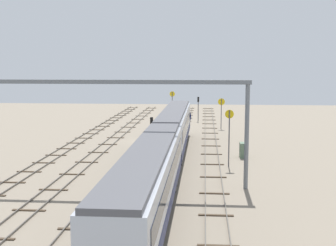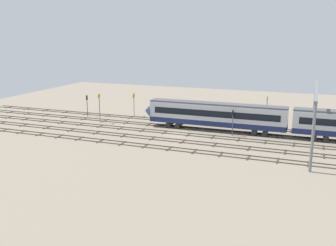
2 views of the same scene
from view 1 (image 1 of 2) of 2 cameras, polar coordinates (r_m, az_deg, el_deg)
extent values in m
plane|color=gray|center=(59.90, -2.99, -2.36)|extent=(109.81, 109.81, 0.00)
cube|color=#59544C|center=(59.39, 6.09, -2.40)|extent=(93.81, 0.07, 0.16)
cube|color=#59544C|center=(59.37, 4.70, -2.39)|extent=(93.81, 0.07, 0.16)
cube|color=#473828|center=(26.67, 6.34, -15.13)|extent=(0.24, 2.40, 0.08)
cube|color=#473828|center=(31.54, 6.06, -11.48)|extent=(0.24, 2.40, 0.08)
cube|color=#473828|center=(36.51, 5.86, -8.81)|extent=(0.24, 2.40, 0.08)
cube|color=#473828|center=(41.54, 5.71, -6.79)|extent=(0.24, 2.40, 0.08)
cube|color=#473828|center=(46.60, 5.60, -5.20)|extent=(0.24, 2.40, 0.08)
cube|color=#473828|center=(51.70, 5.50, -3.93)|extent=(0.24, 2.40, 0.08)
cube|color=#473828|center=(56.82, 5.43, -2.89)|extent=(0.24, 2.40, 0.08)
cube|color=#473828|center=(61.95, 5.36, -2.01)|extent=(0.24, 2.40, 0.08)
cube|color=#473828|center=(67.09, 5.31, -1.28)|extent=(0.24, 2.40, 0.08)
cube|color=#473828|center=(72.25, 5.26, -0.64)|extent=(0.24, 2.40, 0.08)
cube|color=#473828|center=(77.41, 5.22, -0.09)|extent=(0.24, 2.40, 0.08)
cube|color=#473828|center=(82.58, 5.19, 0.39)|extent=(0.24, 2.40, 0.08)
cube|color=#473828|center=(87.75, 5.16, 0.81)|extent=(0.24, 2.40, 0.08)
cube|color=#473828|center=(92.93, 5.13, 1.18)|extent=(0.24, 2.40, 0.08)
cube|color=#473828|center=(98.11, 5.11, 1.52)|extent=(0.24, 2.40, 0.08)
cube|color=#473828|center=(103.30, 5.08, 1.82)|extent=(0.24, 2.40, 0.08)
cube|color=#59544C|center=(59.43, 1.87, -2.35)|extent=(93.81, 0.07, 0.16)
cube|color=#59544C|center=(59.52, 0.49, -2.34)|extent=(93.81, 0.07, 0.16)
cube|color=#473828|center=(30.02, -2.41, -12.45)|extent=(0.24, 2.40, 0.08)
cube|color=#473828|center=(34.43, -1.44, -9.79)|extent=(0.24, 2.40, 0.08)
cube|color=#473828|center=(38.91, -0.71, -7.74)|extent=(0.24, 2.40, 0.08)
cube|color=#473828|center=(43.44, -0.13, -6.11)|extent=(0.24, 2.40, 0.08)
cube|color=#473828|center=(47.99, 0.34, -4.79)|extent=(0.24, 2.40, 0.08)
cube|color=#473828|center=(52.57, 0.72, -3.70)|extent=(0.24, 2.40, 0.08)
cube|color=#473828|center=(57.17, 1.04, -2.79)|extent=(0.24, 2.40, 0.08)
cube|color=#473828|center=(61.78, 1.31, -2.01)|extent=(0.24, 2.40, 0.08)
cube|color=#473828|center=(66.41, 1.55, -1.34)|extent=(0.24, 2.40, 0.08)
cube|color=#473828|center=(71.04, 1.75, -0.75)|extent=(0.24, 2.40, 0.08)
cube|color=#473828|center=(75.68, 1.93, -0.24)|extent=(0.24, 2.40, 0.08)
cube|color=#473828|center=(80.32, 2.09, 0.21)|extent=(0.24, 2.40, 0.08)
cube|color=#473828|center=(84.97, 2.23, 0.61)|extent=(0.24, 2.40, 0.08)
cube|color=#473828|center=(89.63, 2.36, 0.97)|extent=(0.24, 2.40, 0.08)
cube|color=#473828|center=(94.29, 2.47, 1.30)|extent=(0.24, 2.40, 0.08)
cube|color=#473828|center=(98.95, 2.57, 1.59)|extent=(0.24, 2.40, 0.08)
cube|color=#473828|center=(103.61, 2.67, 1.86)|extent=(0.24, 2.40, 0.08)
cube|color=#59544C|center=(59.80, -2.31, -2.30)|extent=(93.81, 0.07, 0.16)
cube|color=#59544C|center=(59.98, -3.67, -2.27)|extent=(93.81, 0.07, 0.16)
cube|color=#473828|center=(29.49, -11.44, -12.97)|extent=(0.24, 2.40, 0.08)
cube|color=#473828|center=(33.37, -9.40, -10.46)|extent=(0.24, 2.40, 0.08)
cube|color=#473828|center=(37.34, -7.80, -8.47)|extent=(0.24, 2.40, 0.08)
cube|color=#473828|center=(41.36, -6.53, -6.86)|extent=(0.24, 2.40, 0.08)
cube|color=#473828|center=(45.43, -5.49, -5.54)|extent=(0.24, 2.40, 0.08)
cube|color=#473828|center=(49.54, -4.62, -4.43)|extent=(0.24, 2.40, 0.08)
cube|color=#473828|center=(53.66, -3.89, -3.49)|extent=(0.24, 2.40, 0.08)
cube|color=#473828|center=(57.81, -3.27, -2.68)|extent=(0.24, 2.40, 0.08)
cube|color=#473828|center=(61.98, -2.73, -1.99)|extent=(0.24, 2.40, 0.08)
cube|color=#473828|center=(66.15, -2.26, -1.38)|extent=(0.24, 2.40, 0.08)
cube|color=#473828|center=(70.34, -1.84, -0.84)|extent=(0.24, 2.40, 0.08)
cube|color=#473828|center=(74.54, -1.47, -0.36)|extent=(0.24, 2.40, 0.08)
cube|color=#473828|center=(78.74, -1.15, 0.06)|extent=(0.24, 2.40, 0.08)
cube|color=#473828|center=(82.95, -0.85, 0.45)|extent=(0.24, 2.40, 0.08)
cube|color=#473828|center=(87.16, -0.58, 0.79)|extent=(0.24, 2.40, 0.08)
cube|color=#473828|center=(91.38, -0.34, 1.11)|extent=(0.24, 2.40, 0.08)
cube|color=#473828|center=(95.60, -0.12, 1.39)|extent=(0.24, 2.40, 0.08)
cube|color=#473828|center=(99.83, 0.08, 1.66)|extent=(0.24, 2.40, 0.08)
cube|color=#473828|center=(104.06, 0.27, 1.90)|extent=(0.24, 2.40, 0.08)
cube|color=#59544C|center=(60.47, -6.42, -2.23)|extent=(93.81, 0.07, 0.16)
cube|color=#59544C|center=(60.76, -7.75, -2.20)|extent=(93.81, 0.07, 0.16)
cube|color=#473828|center=(33.82, -17.11, -10.46)|extent=(0.24, 2.40, 0.08)
cube|color=#473828|center=(38.49, -14.22, -8.15)|extent=(0.24, 2.40, 0.08)
cube|color=#473828|center=(43.29, -11.99, -6.33)|extent=(0.24, 2.40, 0.08)
cube|color=#473828|center=(48.17, -10.23, -4.87)|extent=(0.24, 2.40, 0.08)
cube|color=#473828|center=(53.12, -8.79, -3.68)|extent=(0.24, 2.40, 0.08)
cube|color=#473828|center=(58.11, -7.60, -2.69)|extent=(0.24, 2.40, 0.08)
cube|color=#473828|center=(63.14, -6.61, -1.85)|extent=(0.24, 2.40, 0.08)
cube|color=#473828|center=(68.19, -5.76, -1.14)|extent=(0.24, 2.40, 0.08)
cube|color=#473828|center=(73.27, -5.03, -0.53)|extent=(0.24, 2.40, 0.08)
cube|color=#473828|center=(78.36, -4.39, 0.01)|extent=(0.24, 2.40, 0.08)
cube|color=#473828|center=(83.47, -3.83, 0.48)|extent=(0.24, 2.40, 0.08)
cube|color=#473828|center=(88.60, -3.34, 0.89)|extent=(0.24, 2.40, 0.08)
cube|color=#473828|center=(93.73, -2.90, 1.26)|extent=(0.24, 2.40, 0.08)
cube|color=#473828|center=(98.87, -2.50, 1.59)|extent=(0.24, 2.40, 0.08)
cube|color=#473828|center=(104.01, -2.15, 1.89)|extent=(0.24, 2.40, 0.08)
cube|color=#59544C|center=(61.45, -10.42, -2.15)|extent=(93.81, 0.07, 0.16)
cube|color=#59544C|center=(61.84, -11.70, -2.12)|extent=(93.81, 0.07, 0.16)
cube|color=#473828|center=(41.81, -19.06, -7.08)|extent=(0.24, 2.40, 0.08)
cube|color=#473828|center=(45.31, -17.08, -5.88)|extent=(0.24, 2.40, 0.08)
cube|color=#473828|center=(48.86, -15.39, -4.85)|extent=(0.24, 2.40, 0.08)
cube|color=#473828|center=(52.47, -13.94, -3.95)|extent=(0.24, 2.40, 0.08)
cube|color=#473828|center=(56.12, -12.67, -3.17)|extent=(0.24, 2.40, 0.08)
cube|color=#473828|center=(59.80, -11.57, -2.48)|extent=(0.24, 2.40, 0.08)
cube|color=#473828|center=(63.51, -10.59, -1.88)|extent=(0.24, 2.40, 0.08)
cube|color=#473828|center=(67.24, -9.72, -1.33)|extent=(0.24, 2.40, 0.08)
cube|color=#473828|center=(70.99, -8.94, -0.85)|extent=(0.24, 2.40, 0.08)
cube|color=#473828|center=(74.75, -8.24, -0.41)|extent=(0.24, 2.40, 0.08)
cube|color=#473828|center=(78.53, -7.61, -0.02)|extent=(0.24, 2.40, 0.08)
cube|color=#473828|center=(82.32, -7.04, 0.34)|extent=(0.24, 2.40, 0.08)
cube|color=#473828|center=(86.13, -6.51, 0.66)|extent=(0.24, 2.40, 0.08)
cube|color=#473828|center=(89.94, -6.04, 0.96)|extent=(0.24, 2.40, 0.08)
cube|color=#473828|center=(93.76, -5.60, 1.24)|extent=(0.24, 2.40, 0.08)
cube|color=#473828|center=(97.58, -5.19, 1.49)|extent=(0.24, 2.40, 0.08)
cube|color=#473828|center=(101.42, -4.82, 1.72)|extent=(0.24, 2.40, 0.08)
cube|color=#473828|center=(105.26, -4.47, 1.94)|extent=(0.24, 2.40, 0.08)
cube|color=#B7BCC6|center=(53.32, 0.82, -0.47)|extent=(24.00, 2.90, 3.60)
cube|color=navy|center=(53.53, 0.81, -1.90)|extent=(24.00, 2.94, 0.90)
cube|color=#4C4C51|center=(53.08, 0.82, 1.61)|extent=(24.00, 2.50, 0.30)
cube|color=black|center=(53.19, 2.39, -0.03)|extent=(22.00, 0.04, 1.10)
cube|color=black|center=(53.38, -0.75, 0.01)|extent=(22.00, 0.04, 1.10)
cylinder|color=black|center=(45.29, 0.09, -4.80)|extent=(0.90, 2.70, 0.90)
cylinder|color=black|center=(47.05, 0.26, -4.34)|extent=(0.90, 2.70, 0.90)
cylinder|color=black|center=(60.35, 1.24, -1.69)|extent=(0.90, 2.70, 0.90)
cylinder|color=black|center=(62.12, 1.34, -1.42)|extent=(0.90, 2.70, 0.90)
cube|color=#B7BCC6|center=(29.07, -2.46, -7.29)|extent=(24.00, 2.90, 3.60)
cube|color=navy|center=(29.45, -2.45, -9.83)|extent=(24.00, 2.94, 0.90)
cube|color=#4C4C51|center=(28.63, -2.49, -3.52)|extent=(24.00, 2.50, 0.30)
cube|color=black|center=(28.82, 0.43, -6.53)|extent=(22.00, 0.04, 1.10)
cube|color=black|center=(29.18, -5.33, -6.39)|extent=(22.00, 0.04, 1.10)
cylinder|color=black|center=(36.16, -1.11, -8.00)|extent=(0.90, 2.70, 0.90)
cylinder|color=black|center=(37.89, -0.84, -7.27)|extent=(0.90, 2.70, 0.90)
cone|color=navy|center=(66.02, 1.56, 0.92)|extent=(1.60, 3.24, 3.24)
cylinder|color=slate|center=(37.42, 9.88, -1.79)|extent=(0.36, 0.36, 8.60)
cube|color=slate|center=(37.66, -7.64, 5.16)|extent=(0.40, 23.48, 0.35)
cylinder|color=#4C4C51|center=(45.46, 7.70, -1.96)|extent=(0.12, 0.12, 5.69)
cylinder|color=yellow|center=(45.16, 7.75, 1.12)|extent=(0.05, 0.86, 0.86)
cube|color=black|center=(45.19, 7.75, 1.13)|extent=(0.02, 0.39, 0.12)
cylinder|color=#4C4C51|center=(75.51, 0.54, 1.85)|extent=(0.12, 0.12, 5.60)
cylinder|color=yellow|center=(75.35, 0.54, 3.67)|extent=(0.05, 0.88, 0.88)
cube|color=black|center=(75.38, 0.54, 3.67)|extent=(0.02, 0.40, 0.12)
cylinder|color=#4C4C51|center=(72.06, 6.72, 1.18)|extent=(0.12, 0.12, 4.73)
cylinder|color=yellow|center=(71.92, 6.74, 2.67)|extent=(0.05, 1.08, 1.08)
cube|color=black|center=(71.95, 6.74, 2.68)|extent=(0.02, 0.48, 0.12)
cylinder|color=#4C4C51|center=(80.88, 3.82, 1.45)|extent=(0.14, 0.14, 3.44)
cube|color=black|center=(80.68, 3.83, 2.98)|extent=(0.20, 0.32, 0.90)
sphere|color=red|center=(80.77, 3.84, 3.13)|extent=(0.20, 0.20, 0.20)
sphere|color=#262626|center=(80.80, 3.83, 2.85)|extent=(0.20, 0.20, 0.20)
cylinder|color=#4C4C51|center=(50.36, -2.07, -2.25)|extent=(0.14, 0.14, 3.47)
cube|color=black|center=(50.04, -2.08, 0.22)|extent=(0.20, 0.32, 0.90)
sphere|color=yellow|center=(50.12, -2.06, 0.46)|extent=(0.20, 0.20, 0.20)
sphere|color=#262626|center=(50.17, -2.06, 0.01)|extent=(0.20, 0.20, 0.20)
cube|color=#597259|center=(50.38, 9.37, -3.39)|extent=(1.31, 0.62, 1.64)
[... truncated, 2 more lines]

